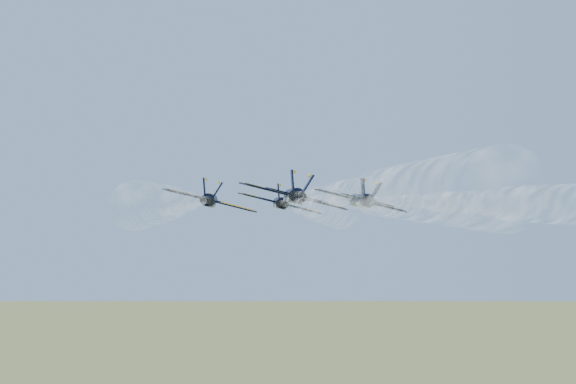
# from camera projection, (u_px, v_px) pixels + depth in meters

# --- Properties ---
(jet_lead) EXTENTS (11.05, 14.82, 3.94)m
(jet_lead) POSITION_uv_depth(u_px,v_px,m) (280.00, 203.00, 106.30)
(jet_lead) COLOR black
(jet_left) EXTENTS (11.05, 14.82, 3.94)m
(jet_left) POSITION_uv_depth(u_px,v_px,m) (210.00, 200.00, 94.40)
(jet_left) COLOR black
(jet_right) EXTENTS (11.05, 14.82, 3.94)m
(jet_right) POSITION_uv_depth(u_px,v_px,m) (360.00, 200.00, 95.26)
(jet_right) COLOR black
(jet_slot) EXTENTS (11.05, 14.82, 3.94)m
(jet_slot) POSITION_uv_depth(u_px,v_px,m) (293.00, 196.00, 82.08)
(jet_slot) COLOR black
(smoke_trail_lead) EXTENTS (10.90, 59.63, 2.19)m
(smoke_trail_lead) POSITION_uv_depth(u_px,v_px,m) (311.00, 185.00, 60.84)
(smoke_trail_lead) COLOR white
(smoke_trail_left) EXTENTS (10.90, 59.63, 2.19)m
(smoke_trail_left) POSITION_uv_depth(u_px,v_px,m) (184.00, 174.00, 48.94)
(smoke_trail_left) COLOR white
(smoke_trail_right) EXTENTS (10.90, 59.63, 2.19)m
(smoke_trail_right) POSITION_uv_depth(u_px,v_px,m) (471.00, 175.00, 49.81)
(smoke_trail_right) COLOR white
(smoke_trail_slot) EXTENTS (10.90, 59.63, 2.19)m
(smoke_trail_slot) POSITION_uv_depth(u_px,v_px,m) (362.00, 156.00, 36.62)
(smoke_trail_slot) COLOR white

